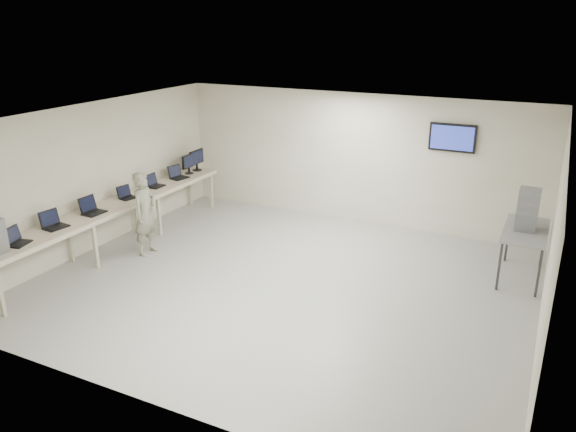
% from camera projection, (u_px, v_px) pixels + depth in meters
% --- Properties ---
extents(room, '(8.01, 7.01, 2.81)m').
position_uv_depth(room, '(286.00, 204.00, 9.12)').
color(room, '#98988C').
rests_on(room, ground).
extents(workbench, '(0.76, 6.00, 0.90)m').
position_uv_depth(workbench, '(116.00, 208.00, 10.76)').
color(workbench, tan).
rests_on(workbench, ground).
extents(laptop_0, '(0.36, 0.40, 0.27)m').
position_uv_depth(laptop_0, '(16.00, 240.00, 8.83)').
color(laptop_0, black).
rests_on(laptop_0, workbench).
extents(laptop_1, '(0.36, 0.41, 0.30)m').
position_uv_depth(laptop_1, '(53.00, 223.00, 9.52)').
color(laptop_1, black).
rests_on(laptop_1, workbench).
extents(laptop_2, '(0.33, 0.40, 0.31)m').
position_uv_depth(laptop_2, '(91.00, 209.00, 10.21)').
color(laptop_2, black).
rests_on(laptop_2, workbench).
extents(laptop_3, '(0.32, 0.36, 0.25)m').
position_uv_depth(laptop_3, '(126.00, 195.00, 11.05)').
color(laptop_3, black).
rests_on(laptop_3, workbench).
extents(laptop_4, '(0.28, 0.35, 0.27)m').
position_uv_depth(laptop_4, '(154.00, 183.00, 11.80)').
color(laptop_4, black).
rests_on(laptop_4, workbench).
extents(laptop_5, '(0.37, 0.42, 0.29)m').
position_uv_depth(laptop_5, '(177.00, 175.00, 12.41)').
color(laptop_5, black).
rests_on(laptop_5, workbench).
extents(monitor_near, '(0.20, 0.44, 0.44)m').
position_uv_depth(monitor_near, '(189.00, 162.00, 12.71)').
color(monitor_near, black).
rests_on(monitor_near, workbench).
extents(monitor_far, '(0.22, 0.49, 0.48)m').
position_uv_depth(monitor_far, '(197.00, 158.00, 12.97)').
color(monitor_far, black).
rests_on(monitor_far, workbench).
extents(soldier, '(0.42, 0.61, 1.60)m').
position_uv_depth(soldier, '(145.00, 214.00, 10.51)').
color(soldier, '#6A7256').
rests_on(soldier, ground).
extents(side_table, '(0.70, 1.50, 0.90)m').
position_uv_depth(side_table, '(526.00, 233.00, 9.48)').
color(side_table, gray).
rests_on(side_table, ground).
extents(storage_bins, '(0.33, 0.37, 0.70)m').
position_uv_depth(storage_bins, '(528.00, 209.00, 9.35)').
color(storage_bins, gray).
rests_on(storage_bins, side_table).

